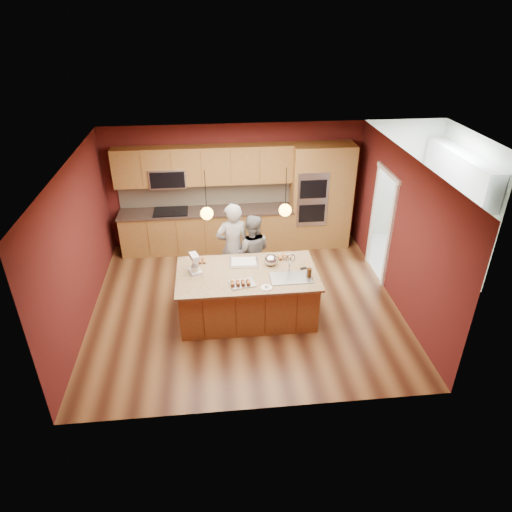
{
  "coord_description": "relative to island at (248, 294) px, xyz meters",
  "views": [
    {
      "loc": [
        -0.51,
        -6.89,
        4.93
      ],
      "look_at": [
        0.19,
        -0.1,
        1.05
      ],
      "focal_mm": 32.0,
      "sensor_mm": 36.0,
      "label": 1
    }
  ],
  "objects": [
    {
      "name": "stand_mixer",
      "position": [
        -0.88,
        0.11,
        0.57
      ],
      "size": [
        0.24,
        0.29,
        0.34
      ],
      "rotation": [
        0.0,
        0.0,
        0.31
      ],
      "color": "silver",
      "rests_on": "island"
    },
    {
      "name": "cupcakes_rack",
      "position": [
        -0.16,
        -0.37,
        0.48
      ],
      "size": [
        0.34,
        0.17,
        0.08
      ],
      "primitive_type": null,
      "color": "#D08242",
      "rests_on": "island"
    },
    {
      "name": "wall_right",
      "position": [
        2.72,
        0.36,
        0.9
      ],
      "size": [
        0.0,
        5.0,
        5.0
      ],
      "primitive_type": "plane",
      "rotation": [
        1.57,
        0.0,
        -1.57
      ],
      "color": "#4F1715",
      "rests_on": "ground"
    },
    {
      "name": "cupcakes_left",
      "position": [
        -0.81,
        0.46,
        0.46
      ],
      "size": [
        0.21,
        0.21,
        0.06
      ],
      "primitive_type": null,
      "color": "#D08242",
      "rests_on": "island"
    },
    {
      "name": "laundry_room",
      "position": [
        4.32,
        1.56,
        1.5
      ],
      "size": [
        2.6,
        2.7,
        2.7
      ],
      "color": "beige",
      "rests_on": "ground"
    },
    {
      "name": "floor",
      "position": [
        -0.03,
        0.36,
        -0.45
      ],
      "size": [
        5.5,
        5.5,
        0.0
      ],
      "primitive_type": "plane",
      "color": "#422314",
      "rests_on": "ground"
    },
    {
      "name": "person_right",
      "position": [
        0.15,
        0.92,
        0.31
      ],
      "size": [
        0.81,
        0.67,
        1.51
      ],
      "primitive_type": "imported",
      "rotation": [
        0.0,
        0.0,
        3.0
      ],
      "color": "gray",
      "rests_on": "floor"
    },
    {
      "name": "sheet_cake",
      "position": [
        -0.05,
        0.32,
        0.45
      ],
      "size": [
        0.51,
        0.39,
        0.05
      ],
      "rotation": [
        0.0,
        0.0,
        -0.05
      ],
      "color": "white",
      "rests_on": "island"
    },
    {
      "name": "wall_front",
      "position": [
        -0.03,
        -2.14,
        0.9
      ],
      "size": [
        5.5,
        0.0,
        5.5
      ],
      "primitive_type": "plane",
      "rotation": [
        -1.57,
        0.0,
        0.0
      ],
      "color": "#4F1715",
      "rests_on": "ground"
    },
    {
      "name": "pendant_right",
      "position": [
        0.6,
        0.0,
        1.56
      ],
      "size": [
        0.2,
        0.2,
        0.8
      ],
      "color": "black",
      "rests_on": "ceiling"
    },
    {
      "name": "person_left",
      "position": [
        -0.2,
        0.92,
        0.43
      ],
      "size": [
        0.7,
        0.51,
        1.76
      ],
      "primitive_type": "imported",
      "rotation": [
        0.0,
        0.0,
        3.29
      ],
      "color": "black",
      "rests_on": "floor"
    },
    {
      "name": "wall_left",
      "position": [
        -2.78,
        0.36,
        0.9
      ],
      "size": [
        0.0,
        5.0,
        5.0
      ],
      "primitive_type": "plane",
      "rotation": [
        1.57,
        0.0,
        1.57
      ],
      "color": "#4F1715",
      "rests_on": "ground"
    },
    {
      "name": "dryer",
      "position": [
        4.17,
        1.95,
        0.05
      ],
      "size": [
        0.66,
        0.68,
        1.0
      ],
      "primitive_type": "cube",
      "rotation": [
        0.0,
        0.0,
        -0.07
      ],
      "color": "silver",
      "rests_on": "floor"
    },
    {
      "name": "mixing_bowl",
      "position": [
        0.42,
        0.23,
        0.52
      ],
      "size": [
        0.23,
        0.23,
        0.2
      ],
      "primitive_type": "ellipsoid",
      "color": "silver",
      "rests_on": "island"
    },
    {
      "name": "wall_back",
      "position": [
        -0.03,
        2.86,
        0.9
      ],
      "size": [
        5.5,
        0.0,
        5.5
      ],
      "primitive_type": "plane",
      "rotation": [
        1.57,
        0.0,
        0.0
      ],
      "color": "#4F1715",
      "rests_on": "ground"
    },
    {
      "name": "cabinet_run",
      "position": [
        -0.71,
        2.61,
        0.54
      ],
      "size": [
        3.74,
        0.64,
        2.3
      ],
      "color": "brown",
      "rests_on": "floor"
    },
    {
      "name": "ceiling",
      "position": [
        -0.03,
        0.36,
        2.25
      ],
      "size": [
        5.5,
        5.5,
        0.0
      ],
      "primitive_type": "plane",
      "rotation": [
        3.14,
        0.0,
        0.0
      ],
      "color": "white",
      "rests_on": "ground"
    },
    {
      "name": "oven_column",
      "position": [
        1.82,
        2.55,
        0.7
      ],
      "size": [
        1.3,
        0.62,
        2.3
      ],
      "color": "brown",
      "rests_on": "floor"
    },
    {
      "name": "cooling_rack",
      "position": [
        -0.12,
        -0.34,
        0.44
      ],
      "size": [
        0.45,
        0.36,
        0.02
      ],
      "primitive_type": "cube",
      "rotation": [
        0.0,
        0.0,
        0.19
      ],
      "color": "#B1B4B8",
      "rests_on": "island"
    },
    {
      "name": "plate",
      "position": [
        0.26,
        -0.49,
        0.43
      ],
      "size": [
        0.18,
        0.18,
        0.01
      ],
      "primitive_type": "cylinder",
      "color": "white",
      "rests_on": "island"
    },
    {
      "name": "tumbler",
      "position": [
        1.0,
        -0.23,
        0.51
      ],
      "size": [
        0.08,
        0.08,
        0.16
      ],
      "primitive_type": "cylinder",
      "color": "#331E0B",
      "rests_on": "island"
    },
    {
      "name": "washer",
      "position": [
        4.18,
        1.17,
        0.09
      ],
      "size": [
        0.82,
        0.84,
        1.07
      ],
      "primitive_type": "cube",
      "rotation": [
        0.0,
        0.0,
        0.27
      ],
      "color": "silver",
      "rests_on": "floor"
    },
    {
      "name": "island",
      "position": [
        0.0,
        0.0,
        0.0
      ],
      "size": [
        2.38,
        1.33,
        1.26
      ],
      "color": "brown",
      "rests_on": "floor"
    },
    {
      "name": "doorway_trim",
      "position": [
        2.7,
        1.16,
        0.6
      ],
      "size": [
        0.08,
        1.11,
        2.2
      ],
      "primitive_type": null,
      "color": "white",
      "rests_on": "wall_right"
    },
    {
      "name": "cupcakes_right",
      "position": [
        0.69,
        0.41,
        0.46
      ],
      "size": [
        0.25,
        0.17,
        0.07
      ],
      "primitive_type": null,
      "color": "#D08242",
      "rests_on": "island"
    },
    {
      "name": "pendant_left",
      "position": [
        -0.63,
        0.0,
        1.56
      ],
      "size": [
        0.2,
        0.2,
        0.8
      ],
      "color": "black",
      "rests_on": "ceiling"
    },
    {
      "name": "phone",
      "position": [
        0.96,
        0.04,
        0.43
      ],
      "size": [
        0.13,
        0.1,
        0.01
      ],
      "primitive_type": "cube",
      "rotation": [
        0.0,
        0.0,
        0.32
      ],
      "color": "black",
      "rests_on": "island"
    }
  ]
}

